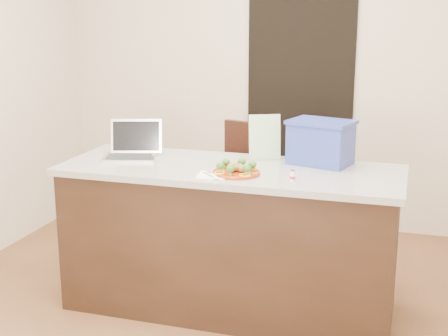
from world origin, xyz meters
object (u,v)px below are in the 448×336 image
(chair, at_px, (248,186))
(yogurt_bottle, at_px, (292,176))
(island, at_px, (230,238))
(laptop, at_px, (133,147))
(blue_box, at_px, (321,142))
(napkin, at_px, (212,175))
(plate, at_px, (236,172))

(chair, bearing_deg, yogurt_bottle, -44.09)
(yogurt_bottle, bearing_deg, chair, 118.36)
(island, xyz_separation_m, yogurt_bottle, (0.42, -0.20, 0.48))
(laptop, relative_size, blue_box, 0.89)
(island, bearing_deg, napkin, -99.51)
(yogurt_bottle, relative_size, laptop, 0.17)
(yogurt_bottle, relative_size, chair, 0.06)
(chair, bearing_deg, laptop, -114.27)
(island, bearing_deg, yogurt_bottle, -25.58)
(napkin, xyz_separation_m, laptop, (-0.64, 0.30, 0.06))
(laptop, bearing_deg, plate, -33.93)
(blue_box, distance_m, chair, 0.90)
(yogurt_bottle, height_order, blue_box, blue_box)
(napkin, xyz_separation_m, chair, (-0.05, 0.96, -0.33))
(plate, relative_size, blue_box, 0.64)
(island, height_order, laptop, laptop)
(island, distance_m, yogurt_bottle, 0.67)
(yogurt_bottle, height_order, chair, chair)
(island, distance_m, chair, 0.75)
(yogurt_bottle, bearing_deg, island, 154.42)
(island, height_order, plate, plate)
(napkin, height_order, yogurt_bottle, yogurt_bottle)
(yogurt_bottle, distance_m, chair, 1.12)
(plate, height_order, blue_box, blue_box)
(yogurt_bottle, xyz_separation_m, chair, (-0.51, 0.94, -0.35))
(blue_box, height_order, chair, blue_box)
(yogurt_bottle, bearing_deg, blue_box, 79.00)
(yogurt_bottle, distance_m, laptop, 1.13)
(yogurt_bottle, distance_m, blue_box, 0.46)
(laptop, xyz_separation_m, chair, (0.59, 0.66, -0.39))
(island, height_order, chair, chair)
(island, xyz_separation_m, laptop, (-0.68, 0.07, 0.52))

